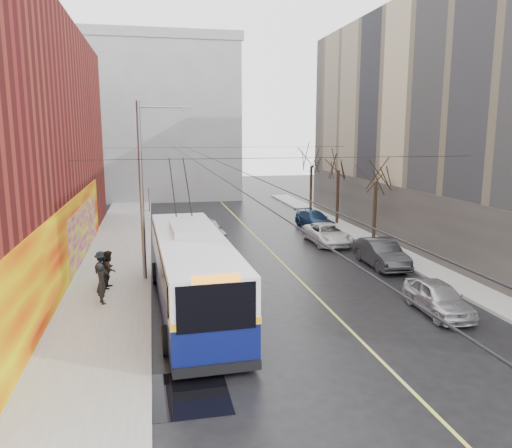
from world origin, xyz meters
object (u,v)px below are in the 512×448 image
(tree_mid, at_px, (339,161))
(parked_car_c, at_px, (327,234))
(pedestrian_c, at_px, (102,269))
(parked_car_d, at_px, (314,220))
(streetlight_pole, at_px, (145,187))
(pedestrian_a, at_px, (102,283))
(trolleybus, at_px, (192,271))
(tree_near, at_px, (376,170))
(tree_far, at_px, (312,158))
(parked_car_b, at_px, (381,253))
(pedestrian_b, at_px, (109,269))
(parked_car_a, at_px, (438,297))
(following_car, at_px, (207,229))

(tree_mid, bearing_deg, parked_car_c, -115.93)
(tree_mid, relative_size, pedestrian_c, 3.76)
(tree_mid, bearing_deg, parked_car_d, -158.14)
(streetlight_pole, height_order, pedestrian_a, streetlight_pole)
(trolleybus, distance_m, parked_car_c, 14.95)
(tree_near, height_order, pedestrian_a, tree_near)
(streetlight_pole, height_order, tree_near, streetlight_pole)
(tree_far, xyz_separation_m, pedestrian_a, (-17.08, -23.43, -4.10))
(tree_far, distance_m, parked_car_d, 9.35)
(parked_car_b, xyz_separation_m, pedestrian_b, (-14.71, -1.42, 0.29))
(tree_near, bearing_deg, parked_car_a, -103.67)
(trolleybus, xyz_separation_m, parked_car_b, (11.01, 4.87, -0.95))
(parked_car_b, bearing_deg, tree_near, 69.74)
(parked_car_a, relative_size, pedestrian_b, 2.22)
(tree_mid, xyz_separation_m, parked_car_a, (-3.20, -20.15, -4.57))
(tree_mid, bearing_deg, pedestrian_c, -140.86)
(streetlight_pole, xyz_separation_m, tree_mid, (15.14, 13.00, 0.41))
(parked_car_b, distance_m, pedestrian_c, 15.12)
(parked_car_d, relative_size, following_car, 0.98)
(pedestrian_a, bearing_deg, parked_car_c, -76.30)
(parked_car_d, xyz_separation_m, pedestrian_c, (-15.05, -13.17, 0.37))
(streetlight_pole, height_order, trolleybus, streetlight_pole)
(trolleybus, height_order, parked_car_c, trolleybus)
(tree_mid, xyz_separation_m, parked_car_c, (-3.20, -6.58, -4.58))
(pedestrian_c, bearing_deg, parked_car_d, -86.70)
(parked_car_d, height_order, pedestrian_c, pedestrian_c)
(parked_car_c, relative_size, following_car, 1.04)
(streetlight_pole, relative_size, pedestrian_c, 5.07)
(trolleybus, distance_m, pedestrian_a, 4.08)
(trolleybus, bearing_deg, pedestrian_b, 135.01)
(parked_car_a, xyz_separation_m, parked_car_b, (0.98, 7.40, 0.08))
(trolleybus, bearing_deg, tree_mid, 51.08)
(parked_car_a, distance_m, following_car, 18.15)
(tree_mid, height_order, parked_car_b, tree_mid)
(parked_car_b, bearing_deg, parked_car_d, 90.95)
(pedestrian_a, bearing_deg, streetlight_pole, -51.20)
(tree_mid, distance_m, tree_far, 7.00)
(parked_car_b, distance_m, following_car, 12.60)
(parked_car_b, bearing_deg, pedestrian_b, -173.59)
(parked_car_a, bearing_deg, pedestrian_a, 167.87)
(pedestrian_b, xyz_separation_m, pedestrian_c, (-0.35, 0.11, -0.02))
(parked_car_c, bearing_deg, parked_car_d, 79.89)
(pedestrian_a, relative_size, pedestrian_b, 0.99)
(tree_near, xyz_separation_m, tree_far, (0.00, 14.00, 0.17))
(following_car, bearing_deg, pedestrian_a, -125.25)
(parked_car_a, distance_m, pedestrian_c, 15.35)
(pedestrian_a, distance_m, pedestrian_b, 2.26)
(parked_car_d, relative_size, pedestrian_c, 2.57)
(pedestrian_c, bearing_deg, pedestrian_a, 146.98)
(tree_near, relative_size, tree_far, 0.97)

